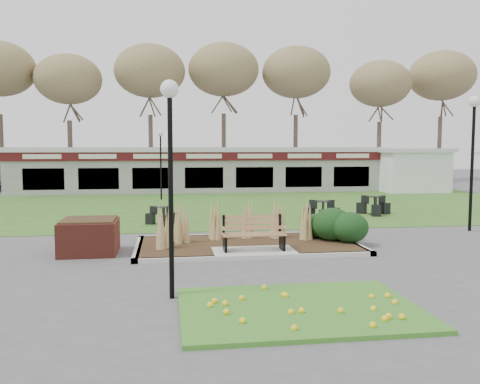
{
  "coord_description": "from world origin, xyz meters",
  "views": [
    {
      "loc": [
        -2.28,
        -13.09,
        2.88
      ],
      "look_at": [
        -0.11,
        2.0,
        1.54
      ],
      "focal_mm": 38.0,
      "sensor_mm": 36.0,
      "label": 1
    }
  ],
  "objects": [
    {
      "name": "bistro_set_c",
      "position": [
        3.77,
        6.12,
        0.27
      ],
      "size": [
        1.4,
        1.36,
        0.76
      ],
      "color": "black",
      "rests_on": "ground"
    },
    {
      "name": "lamp_post_near_left",
      "position": [
        -2.22,
        -3.5,
        3.01
      ],
      "size": [
        0.34,
        0.34,
        4.13
      ],
      "color": "black",
      "rests_on": "ground"
    },
    {
      "name": "bistro_set_d",
      "position": [
        6.49,
        7.47,
        0.28
      ],
      "size": [
        1.42,
        1.41,
        0.78
      ],
      "color": "black",
      "rests_on": "ground"
    },
    {
      "name": "lawn",
      "position": [
        0.0,
        12.0,
        0.01
      ],
      "size": [
        34.0,
        16.0,
        0.02
      ],
      "primitive_type": "cube",
      "color": "#2B611E",
      "rests_on": "ground"
    },
    {
      "name": "lamp_post_mid_right",
      "position": [
        -2.62,
        15.15,
        2.78
      ],
      "size": [
        0.32,
        0.32,
        3.82
      ],
      "color": "black",
      "rests_on": "ground"
    },
    {
      "name": "brick_planter",
      "position": [
        -4.4,
        1.0,
        0.48
      ],
      "size": [
        1.5,
        1.5,
        0.95
      ],
      "color": "maroon",
      "rests_on": "ground"
    },
    {
      "name": "ground",
      "position": [
        0.0,
        0.0,
        0.0
      ],
      "size": [
        100.0,
        100.0,
        0.0
      ],
      "primitive_type": "plane",
      "color": "#515154",
      "rests_on": "ground"
    },
    {
      "name": "service_hut",
      "position": [
        13.5,
        18.0,
        1.45
      ],
      "size": [
        4.4,
        3.4,
        2.83
      ],
      "color": "white",
      "rests_on": "ground"
    },
    {
      "name": "flower_bed",
      "position": [
        0.0,
        -4.6,
        0.07
      ],
      "size": [
        4.2,
        3.0,
        0.16
      ],
      "color": "#397722",
      "rests_on": "ground"
    },
    {
      "name": "planting_bed",
      "position": [
        1.27,
        1.35,
        0.37
      ],
      "size": [
        6.75,
        3.4,
        1.27
      ],
      "color": "#322314",
      "rests_on": "ground"
    },
    {
      "name": "tree_backdrop",
      "position": [
        0.0,
        28.0,
        8.36
      ],
      "size": [
        47.24,
        5.24,
        10.36
      ],
      "color": "#47382B",
      "rests_on": "ground"
    },
    {
      "name": "park_bench",
      "position": [
        0.0,
        0.25,
        0.59
      ],
      "size": [
        1.7,
        0.66,
        0.93
      ],
      "color": "#A27149",
      "rests_on": "ground"
    },
    {
      "name": "food_pavilion",
      "position": [
        0.0,
        19.96,
        1.48
      ],
      "size": [
        24.6,
        3.4,
        2.9
      ],
      "color": "gray",
      "rests_on": "ground"
    },
    {
      "name": "bistro_set_b",
      "position": [
        -2.47,
        5.87,
        0.24
      ],
      "size": [
        1.22,
        1.16,
        0.66
      ],
      "color": "black",
      "rests_on": "ground"
    },
    {
      "name": "lamp_post_near_right",
      "position": [
        8.09,
        3.0,
        3.37
      ],
      "size": [
        0.38,
        0.38,
        4.63
      ],
      "color": "black",
      "rests_on": "ground"
    }
  ]
}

